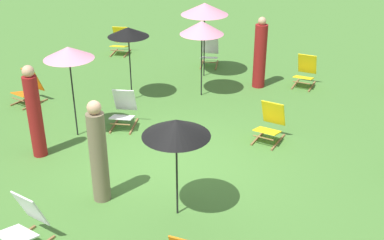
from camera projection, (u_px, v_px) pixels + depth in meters
The scene contains 16 objects.
ground_plane at pixel (169, 170), 9.22m from camera, with size 40.00×40.00×0.00m, color #477A33.
deckchair_3 at pixel (120, 42), 15.34m from camera, with size 0.63×0.84×0.83m.
deckchair_4 at pixel (124, 110), 10.75m from camera, with size 0.65×0.85×0.83m.
deckchair_6 at pixel (305, 72), 12.90m from camera, with size 0.52×0.79×0.83m.
deckchair_7 at pixel (210, 53), 14.36m from camera, with size 0.64×0.85×0.83m.
deckchair_8 at pixel (270, 124), 10.15m from camera, with size 0.58×0.82×0.83m.
deckchair_9 at pixel (29, 88), 11.89m from camera, with size 0.64×0.85×0.83m.
deckchair_11 at pixel (24, 224), 7.18m from camera, with size 0.63×0.84×0.83m.
umbrella_0 at pixel (68, 53), 9.71m from camera, with size 1.01×1.01×1.95m.
umbrella_1 at pixel (128, 32), 11.48m from camera, with size 0.98×0.98×1.82m.
umbrella_2 at pixel (202, 28), 11.70m from camera, with size 1.06×1.06×1.90m.
umbrella_3 at pixel (176, 128), 7.34m from camera, with size 1.05×1.05×1.69m.
umbrella_4 at pixel (205, 9), 12.89m from camera, with size 1.26×1.26×2.02m.
person_0 at pixel (260, 55), 12.61m from camera, with size 0.44×0.44×1.85m.
person_1 at pixel (34, 113), 9.34m from camera, with size 0.39×0.39×1.87m.
person_2 at pixel (98, 154), 8.02m from camera, with size 0.39×0.39×1.82m.
Camera 1 is at (3.26, -7.19, 4.87)m, focal length 46.03 mm.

